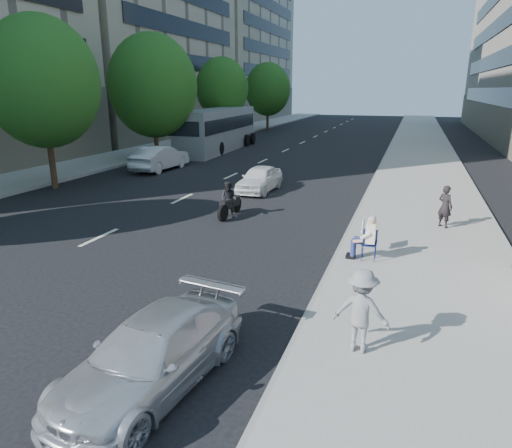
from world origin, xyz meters
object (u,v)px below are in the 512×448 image
at_px(jogger, 361,311).
at_px(white_sedan_mid, 160,158).
at_px(white_sedan_near, 260,179).
at_px(motorcycle, 229,201).
at_px(pedestrian_woman, 445,206).
at_px(parked_sedan, 152,354).
at_px(bus, 218,130).
at_px(seated_protester, 366,235).

distance_m(jogger, white_sedan_mid, 22.04).
height_order(white_sedan_near, motorcycle, motorcycle).
height_order(pedestrian_woman, parked_sedan, pedestrian_woman).
xyz_separation_m(jogger, pedestrian_woman, (1.89, 9.02, -0.06)).
bearing_deg(white_sedan_mid, parked_sedan, 121.88).
bearing_deg(bus, seated_protester, -60.08).
height_order(seated_protester, motorcycle, seated_protester).
distance_m(parked_sedan, white_sedan_mid, 21.85).
bearing_deg(parked_sedan, white_sedan_near, 109.45).
xyz_separation_m(jogger, parked_sedan, (-3.19, -1.99, -0.36)).
bearing_deg(seated_protester, motorcycle, 148.77).
bearing_deg(white_sedan_near, parked_sedan, -76.56).
bearing_deg(bus, jogger, -64.42).
distance_m(seated_protester, bus, 26.04).
relative_size(parked_sedan, motorcycle, 2.00).
distance_m(white_sedan_mid, bus, 9.92).
xyz_separation_m(parked_sedan, white_sedan_mid, (-10.89, 18.94, 0.16)).
bearing_deg(white_sedan_near, white_sedan_mid, 155.59).
relative_size(jogger, pedestrian_woman, 1.07).
xyz_separation_m(motorcycle, bus, (-8.48, 18.55, 1.00)).
distance_m(pedestrian_woman, white_sedan_mid, 17.84).
relative_size(pedestrian_woman, white_sedan_mid, 0.33).
height_order(white_sedan_mid, bus, bus).
distance_m(jogger, bus, 30.47).
distance_m(seated_protester, parked_sedan, 7.44).
xyz_separation_m(seated_protester, white_sedan_mid, (-13.68, 12.05, -0.12)).
bearing_deg(jogger, white_sedan_near, -60.12).
relative_size(parked_sedan, white_sedan_near, 1.12).
distance_m(seated_protester, jogger, 4.92).
bearing_deg(jogger, pedestrian_woman, -97.71).
relative_size(jogger, white_sedan_near, 0.44).
height_order(parked_sedan, white_sedan_near, white_sedan_near).
relative_size(white_sedan_near, white_sedan_mid, 0.80).
xyz_separation_m(white_sedan_mid, bus, (-0.36, 9.87, 0.89)).
bearing_deg(bus, motorcycle, -68.16).
xyz_separation_m(pedestrian_woman, bus, (-16.34, 17.80, 0.74)).
distance_m(pedestrian_woman, parked_sedan, 12.13).
relative_size(white_sedan_near, motorcycle, 1.78).
bearing_deg(seated_protester, bus, 122.64).
distance_m(pedestrian_woman, bus, 24.17).
height_order(jogger, pedestrian_woman, jogger).
relative_size(pedestrian_woman, white_sedan_near, 0.41).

